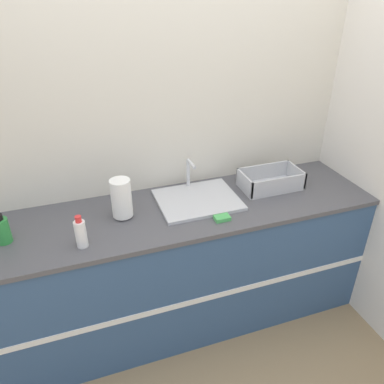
% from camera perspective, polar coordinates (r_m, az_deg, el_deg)
% --- Properties ---
extents(ground_plane, '(12.00, 12.00, 0.00)m').
position_cam_1_polar(ground_plane, '(2.68, 1.18, -22.69)').
color(ground_plane, '#937A56').
extents(wall_back, '(4.79, 0.06, 2.60)m').
position_cam_1_polar(wall_back, '(2.40, -3.94, 9.61)').
color(wall_back, beige).
rests_on(wall_back, ground_plane).
extents(wall_right, '(0.06, 2.62, 2.60)m').
position_cam_1_polar(wall_right, '(2.71, 24.47, 9.36)').
color(wall_right, silver).
rests_on(wall_right, ground_plane).
extents(counter_cabinet, '(2.42, 0.65, 0.91)m').
position_cam_1_polar(counter_cabinet, '(2.55, -1.17, -11.13)').
color(counter_cabinet, '#33517A').
rests_on(counter_cabinet, ground_plane).
extents(sink, '(0.50, 0.41, 0.22)m').
position_cam_1_polar(sink, '(2.35, 0.81, -1.01)').
color(sink, silver).
rests_on(sink, counter_cabinet).
extents(paper_towel_roll, '(0.12, 0.12, 0.24)m').
position_cam_1_polar(paper_towel_roll, '(2.17, -10.70, -0.98)').
color(paper_towel_roll, '#4C4C51').
rests_on(paper_towel_roll, counter_cabinet).
extents(dish_rack, '(0.40, 0.23, 0.12)m').
position_cam_1_polar(dish_rack, '(2.54, 11.84, 1.56)').
color(dish_rack, '#B7BABF').
rests_on(dish_rack, counter_cabinet).
extents(bottle_green, '(0.08, 0.08, 0.17)m').
position_cam_1_polar(bottle_green, '(2.19, -27.00, -5.18)').
color(bottle_green, '#2D8C3D').
rests_on(bottle_green, counter_cabinet).
extents(bottle_white_spray, '(0.06, 0.06, 0.18)m').
position_cam_1_polar(bottle_white_spray, '(2.01, -16.59, -6.03)').
color(bottle_white_spray, white).
rests_on(bottle_white_spray, counter_cabinet).
extents(sponge, '(0.09, 0.06, 0.02)m').
position_cam_1_polar(sponge, '(2.17, 4.62, -3.96)').
color(sponge, '#4CB259').
rests_on(sponge, counter_cabinet).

